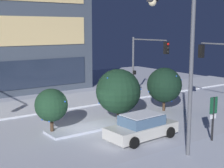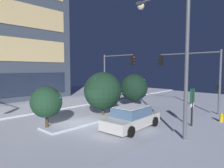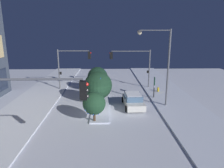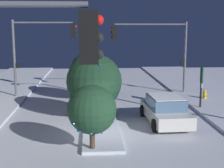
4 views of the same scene
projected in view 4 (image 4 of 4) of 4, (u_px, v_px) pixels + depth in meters
ground at (110, 136)px, 15.77m from camera, size 52.00×52.00×0.00m
median_strip at (100, 122)px, 17.84m from camera, size 9.00×1.80×0.14m
car_near at (165, 110)px, 17.80m from camera, size 4.59×2.26×1.49m
traffic_light_corner_far_right at (39, 44)px, 23.71m from camera, size 0.32×4.66×5.68m
traffic_light_corner_near_right at (155, 44)px, 24.94m from camera, size 0.32×5.85×5.56m
street_lamp_arched at (218, 23)px, 17.23m from camera, size 0.59×3.43×8.28m
fire_hydrant at (205, 95)px, 23.37m from camera, size 0.48×0.26×0.77m
parking_info_sign at (201, 83)px, 20.57m from camera, size 0.55×0.12×2.68m
decorated_tree_median at (94, 82)px, 18.40m from camera, size 3.13×3.13×3.71m
decorated_tree_left_of_median at (89, 72)px, 23.04m from camera, size 2.74×2.74×3.45m
decorated_tree_right_of_median at (92, 110)px, 13.51m from camera, size 2.05×2.05×2.84m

